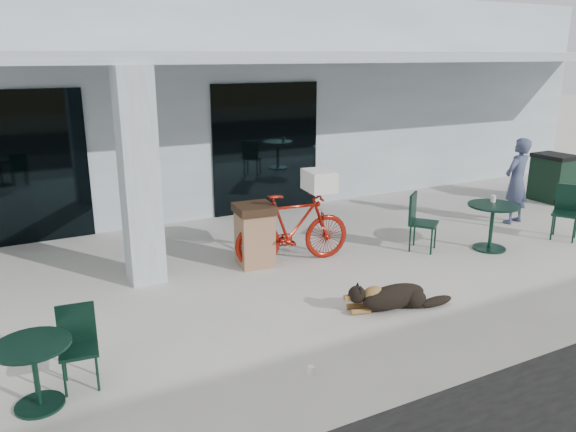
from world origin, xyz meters
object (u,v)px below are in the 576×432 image
bicycle (293,228)px  wheeled_bin (552,178)px  cafe_table_near (36,375)px  cafe_table_far (491,227)px  cafe_chair_far_b (566,213)px  trash_receptacle (255,235)px  cafe_chair_near (79,349)px  dog (394,295)px  cafe_chair_far_a (424,223)px  person (517,181)px

bicycle → wheeled_bin: 7.19m
cafe_table_near → cafe_table_far: (7.32, 1.25, 0.07)m
bicycle → cafe_chair_far_b: 5.11m
cafe_chair_far_b → trash_receptacle: trash_receptacle is taller
cafe_chair_near → dog: bearing=6.5°
cafe_chair_near → cafe_chair_far_a: 6.06m
cafe_chair_far_a → cafe_chair_far_b: cafe_chair_far_a is taller
cafe_table_near → cafe_chair_far_a: (6.26, 1.76, 0.16)m
cafe_table_near → trash_receptacle: 4.21m
cafe_table_far → trash_receptacle: 4.10m
cafe_table_near → cafe_chair_near: bearing=22.4°
cafe_chair_far_a → trash_receptacle: 2.94m
cafe_chair_near → trash_receptacle: bearing=44.6°
cafe_table_far → trash_receptacle: bearing=162.7°
cafe_table_near → wheeled_bin: bearing=15.2°
cafe_chair_far_b → trash_receptacle: 5.72m
dog → person: size_ratio=0.66×
cafe_chair_far_b → wheeled_bin: wheeled_bin is taller
bicycle → cafe_table_far: bicycle is taller
cafe_table_near → cafe_chair_near: cafe_chair_near is taller
dog → bicycle: bearing=114.9°
cafe_chair_far_a → cafe_chair_far_b: bearing=-53.7°
cafe_chair_near → person: 8.79m
dog → wheeled_bin: bearing=37.9°
cafe_table_near → person: person is taller
dog → cafe_chair_far_a: 2.52m
bicycle → wheeled_bin: bicycle is taller
dog → cafe_chair_near: bearing=-165.6°
cafe_chair_far_a → cafe_table_far: bearing=-64.3°
person → trash_receptacle: person is taller
wheeled_bin → cafe_chair_far_a: bearing=-166.6°
dog → trash_receptacle: (-0.96, 2.33, 0.31)m
dog → cafe_table_near: cafe_table_near is taller
cafe_chair_near → cafe_table_far: cafe_chair_near is taller
bicycle → cafe_chair_near: bearing=126.6°
cafe_chair_far_b → cafe_table_far: bearing=-128.2°
bicycle → trash_receptacle: size_ratio=1.93×
cafe_chair_near → wheeled_bin: bearing=21.9°
bicycle → cafe_table_far: (3.33, -1.02, -0.18)m
cafe_table_near → cafe_table_far: bearing=9.7°
trash_receptacle → dog: bearing=-67.7°
cafe_table_near → cafe_chair_far_a: bearing=15.7°
cafe_table_far → cafe_chair_far_b: 1.65m
cafe_table_far → trash_receptacle: size_ratio=0.85×
bicycle → cafe_chair_far_a: bearing=-96.3°
bicycle → cafe_chair_near: (-3.57, -2.10, -0.16)m
cafe_chair_far_b → wheeled_bin: size_ratio=0.91×
cafe_table_far → cafe_chair_far_b: cafe_chair_far_b is taller
cafe_table_near → cafe_chair_near: 0.46m
cafe_chair_near → cafe_chair_far_b: cafe_chair_far_b is taller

